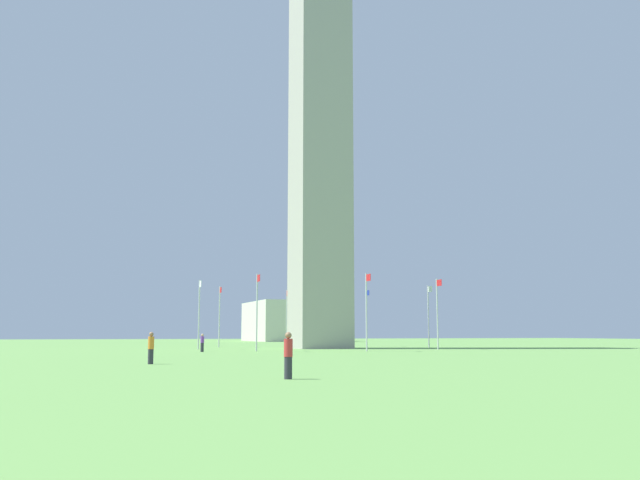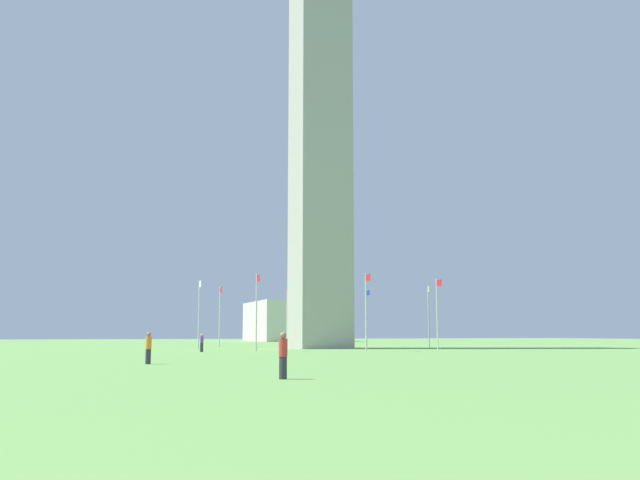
{
  "view_description": "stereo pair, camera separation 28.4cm",
  "coord_description": "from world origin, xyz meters",
  "px_view_note": "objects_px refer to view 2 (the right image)",
  "views": [
    {
      "loc": [
        72.82,
        -24.74,
        1.65
      ],
      "look_at": [
        0.0,
        0.0,
        11.98
      ],
      "focal_mm": 39.01,
      "sensor_mm": 36.0,
      "label": 1
    },
    {
      "loc": [
        72.91,
        -24.47,
        1.65
      ],
      "look_at": [
        0.0,
        0.0,
        11.98
      ],
      "focal_mm": 39.01,
      "sensor_mm": 36.0,
      "label": 2
    }
  ],
  "objects_px": {
    "flagpole_w": "(199,311)",
    "person_purple_shirt": "(202,343)",
    "flagpole_se": "(367,315)",
    "flagpole_ne": "(437,310)",
    "person_red_shirt": "(283,356)",
    "flagpole_s": "(287,315)",
    "flagpole_e": "(429,313)",
    "distant_building": "(290,322)",
    "flagpole_nw": "(257,308)",
    "person_orange_shirt": "(148,348)",
    "obelisk_monument": "(320,114)",
    "flagpole_sw": "(220,313)",
    "flagpole_n": "(366,308)"
  },
  "relations": [
    {
      "from": "flagpole_w",
      "to": "person_purple_shirt",
      "type": "xyz_separation_m",
      "value": [
        10.43,
        -1.29,
        -3.17
      ]
    },
    {
      "from": "flagpole_se",
      "to": "flagpole_w",
      "type": "xyz_separation_m",
      "value": [
        9.42,
        -22.74,
        0.0
      ]
    },
    {
      "from": "flagpole_ne",
      "to": "person_red_shirt",
      "type": "distance_m",
      "value": 47.4
    },
    {
      "from": "flagpole_se",
      "to": "flagpole_s",
      "type": "bearing_deg",
      "value": -112.5
    },
    {
      "from": "flagpole_e",
      "to": "distant_building",
      "type": "height_order",
      "value": "distant_building"
    },
    {
      "from": "flagpole_s",
      "to": "flagpole_w",
      "type": "distance_m",
      "value": 18.84
    },
    {
      "from": "flagpole_nw",
      "to": "person_orange_shirt",
      "type": "relative_size",
      "value": 4.18
    },
    {
      "from": "obelisk_monument",
      "to": "distant_building",
      "type": "distance_m",
      "value": 73.83
    },
    {
      "from": "flagpole_e",
      "to": "flagpole_nw",
      "type": "xyz_separation_m",
      "value": [
        9.42,
        -22.74,
        0.0
      ]
    },
    {
      "from": "obelisk_monument",
      "to": "distant_building",
      "type": "bearing_deg",
      "value": 166.62
    },
    {
      "from": "flagpole_se",
      "to": "flagpole_sw",
      "type": "relative_size",
      "value": 1.0
    },
    {
      "from": "flagpole_ne",
      "to": "obelisk_monument",
      "type": "bearing_deg",
      "value": -135.2
    },
    {
      "from": "flagpole_ne",
      "to": "person_red_shirt",
      "type": "bearing_deg",
      "value": -34.88
    },
    {
      "from": "obelisk_monument",
      "to": "flagpole_n",
      "type": "height_order",
      "value": "obelisk_monument"
    },
    {
      "from": "obelisk_monument",
      "to": "flagpole_s",
      "type": "relative_size",
      "value": 7.42
    },
    {
      "from": "flagpole_w",
      "to": "flagpole_n",
      "type": "bearing_deg",
      "value": 45.0
    },
    {
      "from": "flagpole_e",
      "to": "flagpole_w",
      "type": "bearing_deg",
      "value": -90.0
    },
    {
      "from": "flagpole_s",
      "to": "flagpole_nw",
      "type": "relative_size",
      "value": 1.0
    },
    {
      "from": "flagpole_n",
      "to": "flagpole_sw",
      "type": "height_order",
      "value": "same"
    },
    {
      "from": "obelisk_monument",
      "to": "flagpole_e",
      "type": "xyz_separation_m",
      "value": [
        0.07,
        13.32,
        -22.65
      ]
    },
    {
      "from": "flagpole_n",
      "to": "person_purple_shirt",
      "type": "relative_size",
      "value": 4.46
    },
    {
      "from": "person_purple_shirt",
      "to": "flagpole_nw",
      "type": "bearing_deg",
      "value": -47.61
    },
    {
      "from": "flagpole_w",
      "to": "flagpole_ne",
      "type": "bearing_deg",
      "value": 67.5
    },
    {
      "from": "flagpole_s",
      "to": "person_orange_shirt",
      "type": "bearing_deg",
      "value": -24.12
    },
    {
      "from": "flagpole_w",
      "to": "person_purple_shirt",
      "type": "bearing_deg",
      "value": -7.07
    },
    {
      "from": "person_orange_shirt",
      "to": "person_red_shirt",
      "type": "distance_m",
      "value": 14.63
    },
    {
      "from": "person_red_shirt",
      "to": "flagpole_e",
      "type": "bearing_deg",
      "value": -3.24
    },
    {
      "from": "obelisk_monument",
      "to": "flagpole_nw",
      "type": "relative_size",
      "value": 7.42
    },
    {
      "from": "flagpole_e",
      "to": "person_red_shirt",
      "type": "relative_size",
      "value": 4.25
    },
    {
      "from": "flagpole_s",
      "to": "flagpole_w",
      "type": "xyz_separation_m",
      "value": [
        13.32,
        -13.32,
        0.0
      ]
    },
    {
      "from": "person_red_shirt",
      "to": "distant_building",
      "type": "distance_m",
      "value": 121.55
    },
    {
      "from": "flagpole_nw",
      "to": "flagpole_ne",
      "type": "bearing_deg",
      "value": 90.0
    },
    {
      "from": "flagpole_se",
      "to": "flagpole_sw",
      "type": "xyz_separation_m",
      "value": [
        0.0,
        -18.84,
        0.0
      ]
    },
    {
      "from": "person_purple_shirt",
      "to": "flagpole_sw",
      "type": "bearing_deg",
      "value": 16.77
    },
    {
      "from": "person_red_shirt",
      "to": "person_purple_shirt",
      "type": "bearing_deg",
      "value": 24.9
    },
    {
      "from": "flagpole_nw",
      "to": "distant_building",
      "type": "relative_size",
      "value": 0.33
    },
    {
      "from": "flagpole_s",
      "to": "distant_building",
      "type": "height_order",
      "value": "distant_building"
    },
    {
      "from": "flagpole_w",
      "to": "person_red_shirt",
      "type": "relative_size",
      "value": 4.25
    },
    {
      "from": "flagpole_ne",
      "to": "flagpole_s",
      "type": "xyz_separation_m",
      "value": [
        -22.74,
        -9.42,
        0.0
      ]
    },
    {
      "from": "person_purple_shirt",
      "to": "distant_building",
      "type": "bearing_deg",
      "value": 10.06
    },
    {
      "from": "flagpole_n",
      "to": "flagpole_w",
      "type": "distance_m",
      "value": 18.84
    },
    {
      "from": "flagpole_n",
      "to": "flagpole_se",
      "type": "height_order",
      "value": "same"
    },
    {
      "from": "flagpole_s",
      "to": "flagpole_sw",
      "type": "height_order",
      "value": "same"
    },
    {
      "from": "flagpole_e",
      "to": "flagpole_s",
      "type": "relative_size",
      "value": 1.0
    },
    {
      "from": "flagpole_s",
      "to": "person_orange_shirt",
      "type": "relative_size",
      "value": 4.18
    },
    {
      "from": "flagpole_n",
      "to": "flagpole_sw",
      "type": "distance_m",
      "value": 24.61
    },
    {
      "from": "person_purple_shirt",
      "to": "person_orange_shirt",
      "type": "xyz_separation_m",
      "value": [
        23.61,
        -6.59,
        0.06
      ]
    },
    {
      "from": "flagpole_n",
      "to": "person_orange_shirt",
      "type": "bearing_deg",
      "value": -45.67
    },
    {
      "from": "obelisk_monument",
      "to": "flagpole_sw",
      "type": "xyz_separation_m",
      "value": [
        -9.35,
        -9.42,
        -22.65
      ]
    },
    {
      "from": "distant_building",
      "to": "flagpole_s",
      "type": "bearing_deg",
      "value": -16.44
    }
  ]
}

